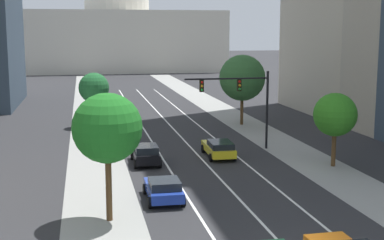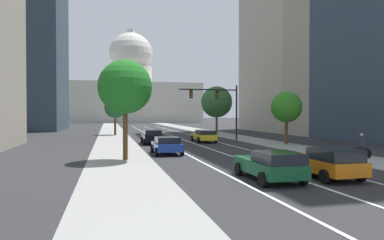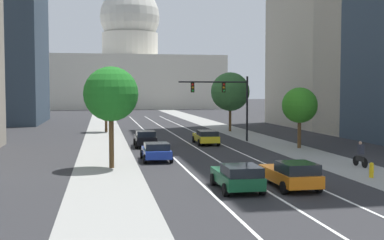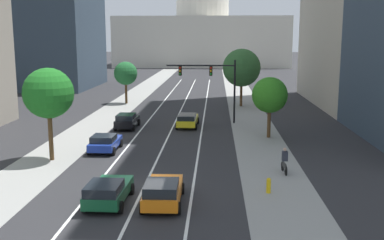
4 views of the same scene
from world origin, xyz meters
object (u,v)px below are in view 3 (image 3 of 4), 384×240
Objects in this scene: capitol_building at (130,68)px; street_tree_near_left at (106,99)px; cyclist at (360,154)px; car_orange at (291,174)px; street_tree_far_right at (300,105)px; street_tree_mid_right at (230,92)px; car_blue at (156,151)px; street_tree_mid_left at (111,94)px; car_black at (145,138)px; car_green at (238,176)px; traffic_signal_mast at (226,95)px; car_yellow at (206,137)px; fire_hydrant at (371,170)px.

capitol_building is 82.49m from street_tree_near_left.
cyclist is at bearing -85.58° from capitol_building.
car_orange is 18.89m from street_tree_far_right.
capitol_building is 84.09m from street_tree_mid_right.
car_blue is at bearing -92.33° from capitol_building.
cyclist is 0.26× the size of street_tree_mid_left.
car_black is 0.57× the size of street_tree_mid_right.
car_green is 0.60× the size of traffic_signal_mast.
street_tree_mid_left is at bearing -93.95° from capitol_building.
street_tree_near_left reaches higher than car_orange.
car_yellow is at bearing -59.90° from street_tree_near_left.
street_tree_mid_left is 30.85m from street_tree_mid_right.
street_tree_far_right reaches higher than car_yellow.
capitol_building reaches higher than car_black.
car_blue is 12.79m from car_orange.
car_orange is 9.51m from cyclist.
car_black reaches higher than car_yellow.
cyclist is at bearing -111.63° from car_blue.
cyclist reaches higher than fire_hydrant.
car_orange is 24.22m from traffic_signal_mast.
car_orange is at bearing 125.96° from cyclist.
traffic_signal_mast is at bearing -11.87° from car_green.
traffic_signal_mast reaches higher than cyclist.
street_tree_mid_right is (5.99, 35.54, 4.15)m from car_orange.
car_black is 2.43× the size of cyclist.
car_yellow is at bearing -29.72° from car_blue.
cyclist is at bearing -50.82° from car_orange.
traffic_signal_mast is 8.40m from street_tree_far_right.
capitol_building is 10.44× the size of car_yellow.
fire_hydrant is 0.17× the size of street_tree_far_right.
street_tree_near_left is (-16.62, 20.17, 0.22)m from street_tree_far_right.
street_tree_near_left is (-9.16, 37.26, 3.23)m from car_orange.
capitol_building is at bearing 2.51° from car_yellow.
car_orange is 38.50m from street_tree_near_left.
car_orange is at bearing -163.54° from car_black.
fire_hydrant is at bearing -81.19° from traffic_signal_mast.
cyclist reaches higher than car_black.
car_green reaches higher than car_blue.
street_tree_mid_right is (11.82, 15.10, 4.13)m from car_black.
fire_hydrant is (3.35, -21.59, -4.13)m from traffic_signal_mast.
car_blue is 5.95m from street_tree_mid_left.
street_tree_far_right is (10.39, 17.20, 3.03)m from car_green.
capitol_building is 12.44× the size of car_blue.
traffic_signal_mast is 22.24m from fire_hydrant.
street_tree_mid_right is at bearing -25.81° from car_blue.
street_tree_far_right is 0.96× the size of street_tree_near_left.
cyclist is 35.35m from street_tree_near_left.
car_yellow is at bearing -113.10° from street_tree_mid_right.
cyclist is (1.46, 3.92, 0.39)m from fire_hydrant.
car_black is (-4.37, -98.62, -10.45)m from capitol_building.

